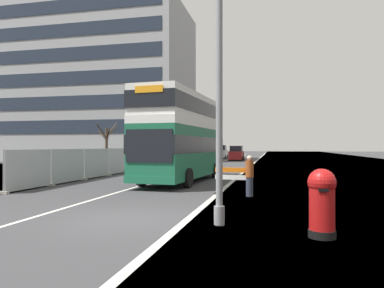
# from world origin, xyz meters

# --- Properties ---
(ground) EXTENTS (140.00, 280.00, 0.10)m
(ground) POSITION_xyz_m (0.52, 0.12, -0.05)
(ground) COLOR #38383A
(double_decker_bus) EXTENTS (3.33, 10.44, 5.07)m
(double_decker_bus) POSITION_xyz_m (-1.10, 11.11, 2.70)
(double_decker_bus) COLOR #196042
(double_decker_bus) RESTS_ON ground
(lamppost_foreground) EXTENTS (0.29, 0.70, 9.64)m
(lamppost_foreground) POSITION_xyz_m (2.72, -0.18, 4.58)
(lamppost_foreground) COLOR gray
(lamppost_foreground) RESTS_ON ground
(red_pillar_postbox) EXTENTS (0.64, 0.64, 1.58)m
(red_pillar_postbox) POSITION_xyz_m (5.22, -1.00, 0.86)
(red_pillar_postbox) COLOR black
(red_pillar_postbox) RESTS_ON ground
(roadworks_barrier) EXTENTS (1.66, 0.64, 1.17)m
(roadworks_barrier) POSITION_xyz_m (2.45, 5.86, 0.74)
(roadworks_barrier) COLOR orange
(roadworks_barrier) RESTS_ON ground
(construction_site_fence) EXTENTS (0.44, 17.20, 1.98)m
(construction_site_fence) POSITION_xyz_m (-7.35, 12.29, 0.95)
(construction_site_fence) COLOR #A8AAAD
(construction_site_fence) RESTS_ON ground
(car_oncoming_near) EXTENTS (2.07, 3.90, 2.22)m
(car_oncoming_near) POSITION_xyz_m (-5.33, 28.75, 1.05)
(car_oncoming_near) COLOR navy
(car_oncoming_near) RESTS_ON ground
(car_receding_mid) EXTENTS (2.06, 3.88, 2.25)m
(car_receding_mid) POSITION_xyz_m (-5.24, 36.35, 1.05)
(car_receding_mid) COLOR maroon
(car_receding_mid) RESTS_ON ground
(car_receding_far) EXTENTS (2.08, 4.46, 2.13)m
(car_receding_far) POSITION_xyz_m (-1.22, 43.46, 1.00)
(car_receding_far) COLOR maroon
(car_receding_far) RESTS_ON ground
(car_far_side) EXTENTS (2.04, 3.86, 2.25)m
(car_far_side) POSITION_xyz_m (-4.66, 51.26, 1.05)
(car_far_side) COLOR silver
(car_far_side) RESTS_ON ground
(bare_tree_far_verge_near) EXTENTS (2.31, 2.89, 4.73)m
(bare_tree_far_verge_near) POSITION_xyz_m (-13.23, 25.77, 2.51)
(bare_tree_far_verge_near) COLOR #4C3D2D
(bare_tree_far_verge_near) RESTS_ON ground
(bare_tree_far_verge_mid) EXTENTS (3.08, 3.16, 3.77)m
(bare_tree_far_verge_mid) POSITION_xyz_m (-17.43, 41.67, 1.98)
(bare_tree_far_verge_mid) COLOR #4C3D2D
(bare_tree_far_verge_mid) RESTS_ON ground
(pedestrian_at_kerb) EXTENTS (0.34, 0.34, 1.71)m
(pedestrian_at_kerb) POSITION_xyz_m (3.15, 5.47, 0.86)
(pedestrian_at_kerb) COLOR #2D3342
(pedestrian_at_kerb) RESTS_ON ground
(backdrop_office_block) EXTENTS (30.82, 15.73, 22.38)m
(backdrop_office_block) POSITION_xyz_m (-23.88, 40.83, 11.19)
(backdrop_office_block) COLOR #9EA0A3
(backdrop_office_block) RESTS_ON ground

